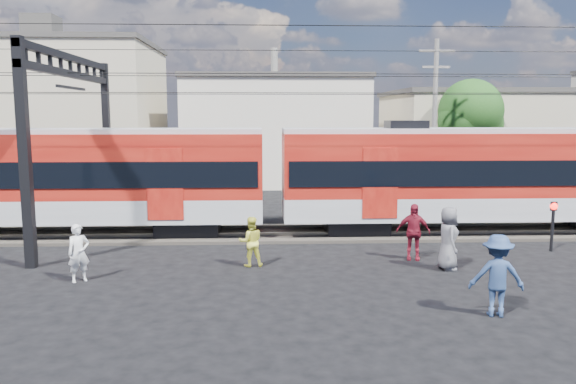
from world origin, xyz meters
name	(u,v)px	position (x,y,z in m)	size (l,w,h in m)	color
ground	(373,300)	(0.00, 0.00, 0.00)	(120.00, 120.00, 0.00)	black
track_bed	(334,232)	(0.00, 8.00, 0.06)	(70.00, 3.40, 0.12)	#2D2823
rail_near	(337,233)	(0.00, 7.25, 0.18)	(70.00, 0.12, 0.12)	#59544C
rail_far	(332,226)	(0.00, 8.75, 0.18)	(70.00, 0.12, 0.12)	#59544C
commuter_train	(490,173)	(6.17, 8.00, 2.40)	(50.30, 3.08, 4.17)	black
catenary	(108,103)	(-8.65, 8.00, 5.14)	(70.00, 9.30, 7.52)	black
building_west	(47,115)	(-17.00, 24.00, 4.66)	(14.28, 10.20, 9.30)	#B5AA8A
building_midwest	(275,129)	(-2.00, 27.00, 3.66)	(12.24, 12.24, 7.30)	beige
building_mideast	(510,137)	(14.00, 24.00, 3.16)	(16.32, 10.20, 6.30)	#B5AA8A
utility_pole_mid	(434,118)	(6.00, 15.00, 4.53)	(1.80, 0.24, 8.50)	slate
tree_near	(473,115)	(9.19, 18.09, 4.66)	(3.82, 3.64, 6.72)	#382619
pedestrian_a	(79,253)	(-8.03, 1.94, 0.83)	(0.60, 0.40, 1.65)	silver
pedestrian_b	(251,242)	(-3.20, 3.37, 0.78)	(0.76, 0.59, 1.57)	#DCD944
pedestrian_c	(497,275)	(2.65, -1.25, 0.97)	(1.26, 0.72, 1.94)	navy
pedestrian_d	(413,232)	(2.06, 3.94, 0.93)	(1.08, 0.45, 1.85)	maroon
pedestrian_e	(448,238)	(2.81, 2.73, 0.97)	(0.95, 0.62, 1.94)	#55545A
crossing_signal	(553,217)	(7.16, 4.85, 1.21)	(0.25, 0.25, 1.74)	black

